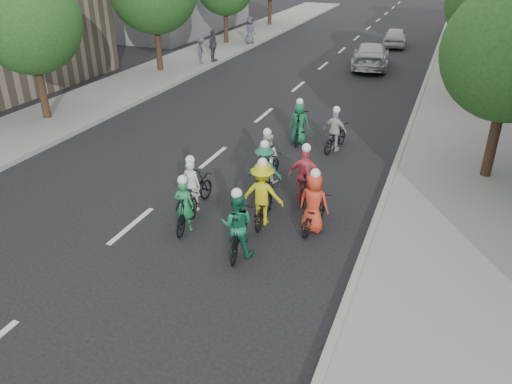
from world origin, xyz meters
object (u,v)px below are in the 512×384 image
Objects in this scene: cyclist_1 at (238,228)px; cyclist_5 at (186,209)px; cyclist_3 at (305,180)px; cyclist_4 at (314,208)px; cyclist_6 at (267,162)px; spectator_1 at (213,45)px; spectator_2 at (250,30)px; spectator_0 at (201,51)px; cyclist_0 at (193,191)px; cyclist_2 at (263,199)px; cyclist_9 at (299,125)px; follow_car_lead at (371,55)px; cyclist_8 at (335,135)px; follow_car_trail at (395,37)px; cyclist_7 at (265,173)px.

cyclist_1 is 1.18× the size of cyclist_5.
cyclist_4 is (0.66, -1.44, -0.05)m from cyclist_3.
spectator_1 reaches higher than cyclist_6.
spectator_1 reaches higher than spectator_2.
spectator_0 is at bearing -71.76° from cyclist_1.
cyclist_6 is (1.30, 2.45, 0.09)m from cyclist_0.
cyclist_2 is 1.05× the size of cyclist_3.
cyclist_2 is 1.08× the size of cyclist_4.
spectator_2 reaches higher than cyclist_5.
cyclist_2 reaches higher than cyclist_5.
cyclist_9 reaches higher than follow_car_lead.
cyclist_1 is 0.99× the size of cyclist_9.
cyclist_9 is at bearing 80.85° from follow_car_lead.
spectator_0 is (-7.84, 15.80, 0.37)m from cyclist_0.
cyclist_1 is 1.11× the size of cyclist_4.
cyclist_3 is 17.78m from spectator_0.
cyclist_8 is 0.48× the size of follow_car_trail.
cyclist_3 is 18.11m from spectator_1.
cyclist_7 is (1.57, 1.53, 0.14)m from cyclist_0.
cyclist_3 reaches higher than spectator_0.
cyclist_2 is 1.04× the size of spectator_2.
cyclist_0 is 0.48× the size of follow_car_trail.
follow_car_trail is at bearing -89.13° from cyclist_0.
cyclist_7 reaches higher than follow_car_trail.
cyclist_0 is at bearing 76.21° from cyclist_8.
cyclist_3 is 0.48× the size of follow_car_trail.
cyclist_5 is (-2.44, -2.63, -0.10)m from cyclist_3.
cyclist_1 is 1.08× the size of cyclist_8.
follow_car_trail is 10.20m from spectator_2.
cyclist_1 is 0.52× the size of follow_car_trail.
cyclist_1 is 1.29× the size of spectator_0.
cyclist_4 reaches higher than cyclist_9.
cyclist_2 is at bearing 83.90° from follow_car_lead.
spectator_2 is at bearing -58.96° from cyclist_4.
cyclist_1 is 3.24m from cyclist_3.
cyclist_4 is 5.67m from cyclist_8.
cyclist_5 is 0.44× the size of follow_car_trail.
spectator_2 is at bearing -66.34° from cyclist_0.
follow_car_trail is 1.98× the size of spectator_1.
cyclist_6 is at bearing -143.38° from spectator_2.
spectator_0 is at bearing -73.26° from cyclist_5.
cyclist_7 is at bearing -78.09° from cyclist_2.
cyclist_0 is at bearing 34.39° from cyclist_7.
spectator_0 is at bearing -58.33° from cyclist_0.
cyclist_1 reaches higher than cyclist_4.
cyclist_2 is at bearing 57.04° from cyclist_3.
spectator_2 is at bearing -80.79° from cyclist_5.
follow_car_trail is at bearing -96.62° from cyclist_2.
cyclist_4 is 2.36m from cyclist_7.
cyclist_9 is at bearing -146.40° from spectator_1.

